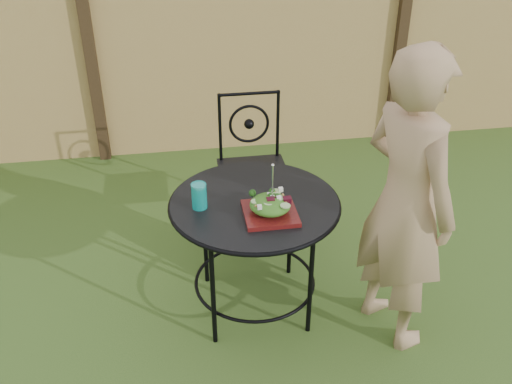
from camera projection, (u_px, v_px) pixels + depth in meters
ground at (307, 307)px, 3.38m from camera, size 60.00×60.00×0.00m
fence at (250, 43)px, 4.75m from camera, size 8.00×0.12×1.90m
patio_table at (255, 223)px, 3.10m from camera, size 0.92×0.92×0.72m
patio_chair at (253, 162)px, 3.88m from camera, size 0.46×0.46×0.95m
diner at (406, 203)px, 2.84m from camera, size 0.58×0.70×1.64m
salad_plate at (270, 213)px, 2.91m from camera, size 0.27×0.27×0.02m
salad at (270, 205)px, 2.88m from camera, size 0.21×0.21×0.08m
fork at (273, 182)px, 2.82m from camera, size 0.01×0.01×0.18m
drinking_glass at (199, 196)px, 2.95m from camera, size 0.08×0.08×0.14m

